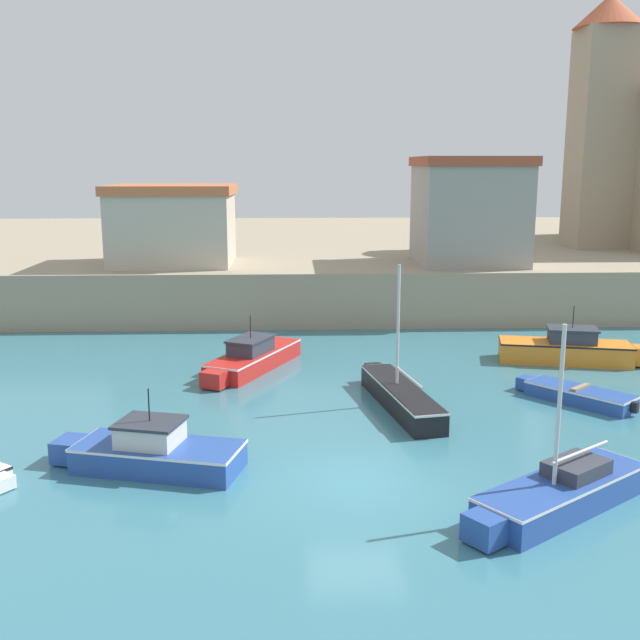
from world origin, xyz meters
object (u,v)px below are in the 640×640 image
object	(u,v)px
motorboat_blue_1	(152,452)
sailboat_blue_3	(560,492)
motorboat_red_7	(252,357)
harbor_shed_mid_row	(173,224)
harbor_shed_near_wharf	(469,210)
motorboat_orange_4	(569,349)
dinghy_blue_6	(577,394)
sailboat_black_5	(400,395)

from	to	relation	value
motorboat_blue_1	sailboat_blue_3	world-z (taller)	sailboat_blue_3
motorboat_red_7	harbor_shed_mid_row	size ratio (longest dim) A/B	0.93
motorboat_red_7	harbor_shed_near_wharf	size ratio (longest dim) A/B	0.98
motorboat_orange_4	motorboat_red_7	size ratio (longest dim) A/B	1.02
harbor_shed_mid_row	motorboat_red_7	bearing A→B (deg)	-67.68
motorboat_blue_1	dinghy_blue_6	size ratio (longest dim) A/B	1.43
motorboat_orange_4	harbor_shed_near_wharf	distance (m)	12.00
dinghy_blue_6	harbor_shed_mid_row	xyz separation A→B (m)	(-16.26, 16.29, 4.67)
dinghy_blue_6	harbor_shed_mid_row	distance (m)	23.48
harbor_shed_near_wharf	sailboat_blue_3	bearing A→B (deg)	-97.69
motorboat_blue_1	harbor_shed_mid_row	bearing A→B (deg)	96.77
motorboat_blue_1	dinghy_blue_6	world-z (taller)	motorboat_blue_1
sailboat_blue_3	dinghy_blue_6	bearing A→B (deg)	66.69
motorboat_orange_4	harbor_shed_near_wharf	xyz separation A→B (m)	(-1.92, 10.68, 5.13)
motorboat_red_7	harbor_shed_near_wharf	world-z (taller)	harbor_shed_near_wharf
sailboat_blue_3	dinghy_blue_6	world-z (taller)	sailboat_blue_3
dinghy_blue_6	motorboat_red_7	size ratio (longest dim) A/B	0.62
sailboat_black_5	motorboat_red_7	world-z (taller)	sailboat_black_5
harbor_shed_near_wharf	harbor_shed_mid_row	distance (m)	16.02
motorboat_blue_1	harbor_shed_near_wharf	bearing A→B (deg)	57.75
motorboat_orange_4	dinghy_blue_6	distance (m)	5.56
sailboat_black_5	dinghy_blue_6	bearing A→B (deg)	2.81
sailboat_black_5	motorboat_red_7	xyz separation A→B (m)	(-5.26, 5.01, 0.06)
motorboat_blue_1	motorboat_red_7	distance (m)	10.26
dinghy_blue_6	harbor_shed_mid_row	bearing A→B (deg)	134.94
motorboat_red_7	harbor_shed_mid_row	world-z (taller)	harbor_shed_mid_row
harbor_shed_near_wharf	motorboat_orange_4	bearing A→B (deg)	-79.79
harbor_shed_near_wharf	motorboat_red_7	bearing A→B (deg)	-134.93
motorboat_blue_1	sailboat_black_5	bearing A→B (deg)	33.91
sailboat_blue_3	harbor_shed_near_wharf	bearing A→B (deg)	82.31
dinghy_blue_6	motorboat_blue_1	bearing A→B (deg)	-158.78
motorboat_orange_4	motorboat_blue_1	bearing A→B (deg)	-145.35
sailboat_blue_3	harbor_shed_near_wharf	world-z (taller)	harbor_shed_near_wharf
harbor_shed_near_wharf	motorboat_blue_1	bearing A→B (deg)	-122.25
motorboat_orange_4	harbor_shed_near_wharf	size ratio (longest dim) A/B	1.00
motorboat_blue_1	motorboat_orange_4	distance (m)	18.67
dinghy_blue_6	sailboat_black_5	bearing A→B (deg)	-177.19
sailboat_blue_3	motorboat_orange_4	xyz separation A→B (m)	(5.18, 13.46, 0.11)
sailboat_black_5	motorboat_blue_1	bearing A→B (deg)	-146.09
dinghy_blue_6	motorboat_red_7	world-z (taller)	motorboat_red_7
sailboat_black_5	motorboat_red_7	bearing A→B (deg)	136.37
motorboat_blue_1	dinghy_blue_6	xyz separation A→B (m)	(13.69, 5.32, -0.21)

